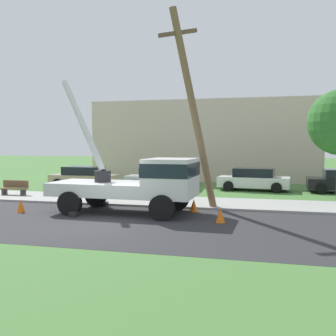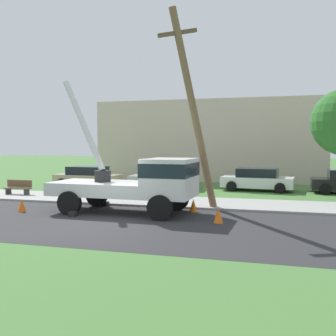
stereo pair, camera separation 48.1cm
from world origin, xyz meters
name	(u,v)px [view 1 (the left image)]	position (x,y,z in m)	size (l,w,h in m)	color
ground_plane	(176,188)	(0.00, 12.00, 0.00)	(120.00, 120.00, 0.00)	#477538
road_asphalt	(106,222)	(0.00, 0.00, 0.00)	(80.00, 7.36, 0.01)	#2B2B2D
sidewalk_strip	(148,201)	(0.00, 5.40, 0.05)	(80.00, 3.45, 0.10)	#9E9E99
utility_truck	(142,181)	(0.76, 2.07, 1.41)	(6.76, 3.21, 5.98)	silver
leaning_utility_pole	(193,108)	(2.68, 3.54, 4.54)	(2.45, 1.86, 8.84)	brown
traffic_cone_ahead	(220,215)	(4.20, 0.99, 0.28)	(0.36, 0.36, 0.56)	orange
traffic_cone_behind	(21,206)	(-4.41, 1.10, 0.28)	(0.36, 0.36, 0.56)	orange
traffic_cone_curbside	(194,205)	(2.82, 3.04, 0.28)	(0.36, 0.36, 0.56)	orange
parked_sedan_tan	(84,177)	(-6.09, 10.56, 0.71)	(4.46, 2.12, 1.42)	tan
parked_sedan_silver	(160,178)	(-0.82, 10.94, 0.71)	(4.47, 2.13, 1.42)	#B7B7BF
parked_sedan_white	(254,179)	(5.13, 11.63, 0.71)	(4.55, 2.29, 1.42)	silver
park_bench	(14,188)	(-7.83, 5.47, 0.46)	(1.60, 0.45, 0.90)	brown
lowrise_building_backdrop	(206,141)	(0.94, 19.19, 3.20)	(18.00, 6.00, 6.40)	beige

